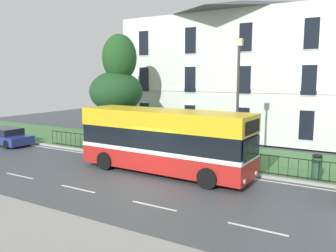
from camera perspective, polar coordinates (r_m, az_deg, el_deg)
name	(u,v)px	position (r m, az deg, el deg)	size (l,w,h in m)	color
ground_plane	(154,178)	(17.13, -2.38, -8.62)	(60.00, 56.00, 0.18)	#40464A
georgian_townhouse	(239,67)	(30.81, 11.62, 9.42)	(17.54, 10.20, 11.10)	silver
iron_verge_railing	(166,151)	(20.13, -0.25, -4.20)	(19.09, 0.04, 0.97)	black
evergreen_tree	(119,105)	(25.70, -8.04, 3.51)	(4.86, 4.86, 8.14)	#423328
single_decker_bus	(165,140)	(17.66, -0.57, -2.38)	(9.22, 2.82, 3.24)	#AE1E1B
parked_hatchback_00	(7,137)	(27.76, -24.93, -1.58)	(4.17, 2.13, 1.22)	navy
street_lamp_post	(238,95)	(18.54, 11.40, 5.04)	(0.36, 0.24, 6.72)	#333338
litter_bin	(317,166)	(17.94, 23.27, -6.09)	(0.47, 0.47, 1.19)	#23472D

